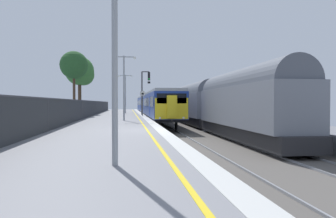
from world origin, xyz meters
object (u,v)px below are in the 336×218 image
(freight_train_adjacent_track, at_px, (213,102))
(speed_limit_sign, at_px, (143,100))
(platform_lamp_near, at_px, (115,23))
(platform_lamp_mid, at_px, (124,82))
(background_tree_left, at_px, (73,66))
(signal_gantry, at_px, (144,88))
(background_tree_centre, at_px, (81,72))
(commuter_train_at_platform, at_px, (152,104))
(platform_lamp_far, at_px, (125,91))

(freight_train_adjacent_track, relative_size, speed_limit_sign, 10.38)
(platform_lamp_near, bearing_deg, platform_lamp_mid, 90.00)
(platform_lamp_mid, xyz_separation_m, background_tree_left, (-5.90, 10.98, 2.54))
(speed_limit_sign, height_order, platform_lamp_near, platform_lamp_near)
(signal_gantry, distance_m, background_tree_centre, 9.25)
(background_tree_left, height_order, background_tree_centre, background_tree_centre)
(signal_gantry, xyz_separation_m, platform_lamp_mid, (-2.29, -11.87, -0.13))
(speed_limit_sign, height_order, background_tree_left, background_tree_left)
(commuter_train_at_platform, bearing_deg, platform_lamp_near, -95.67)
(platform_lamp_mid, height_order, platform_lamp_far, platform_lamp_far)
(platform_lamp_far, bearing_deg, freight_train_adjacent_track, -66.62)
(speed_limit_sign, distance_m, platform_lamp_far, 10.78)
(freight_train_adjacent_track, distance_m, signal_gantry, 12.65)
(freight_train_adjacent_track, distance_m, platform_lamp_far, 19.68)
(signal_gantry, height_order, platform_lamp_mid, platform_lamp_mid)
(platform_lamp_mid, bearing_deg, freight_train_adjacent_track, 4.57)
(freight_train_adjacent_track, distance_m, platform_lamp_near, 20.83)
(platform_lamp_far, xyz_separation_m, background_tree_left, (-5.90, -7.64, 2.49))
(commuter_train_at_platform, height_order, speed_limit_sign, commuter_train_at_platform)
(signal_gantry, xyz_separation_m, background_tree_centre, (-8.06, 3.98, 2.17))
(commuter_train_at_platform, xyz_separation_m, platform_lamp_near, (-3.78, -38.05, 2.02))
(freight_train_adjacent_track, height_order, background_tree_centre, background_tree_centre)
(platform_lamp_near, distance_m, platform_lamp_far, 37.24)
(signal_gantry, distance_m, platform_lamp_far, 7.13)
(background_tree_centre, bearing_deg, platform_lamp_mid, -70.01)
(freight_train_adjacent_track, relative_size, background_tree_centre, 3.83)
(speed_limit_sign, bearing_deg, background_tree_centre, 134.83)
(signal_gantry, relative_size, background_tree_centre, 0.71)
(freight_train_adjacent_track, relative_size, platform_lamp_near, 5.17)
(speed_limit_sign, bearing_deg, background_tree_left, 159.89)
(signal_gantry, bearing_deg, platform_lamp_mid, -100.92)
(commuter_train_at_platform, height_order, platform_lamp_near, platform_lamp_near)
(commuter_train_at_platform, relative_size, platform_lamp_near, 7.59)
(background_tree_left, bearing_deg, commuter_train_at_platform, 41.13)
(freight_train_adjacent_track, height_order, platform_lamp_mid, platform_lamp_mid)
(signal_gantry, distance_m, platform_lamp_near, 30.58)
(freight_train_adjacent_track, distance_m, platform_lamp_mid, 7.98)
(platform_lamp_mid, bearing_deg, background_tree_left, 118.26)
(freight_train_adjacent_track, xyz_separation_m, platform_lamp_far, (-7.78, 18.00, 1.71))
(platform_lamp_near, bearing_deg, background_tree_centre, 99.50)
(commuter_train_at_platform, xyz_separation_m, platform_lamp_mid, (-3.78, -19.43, 1.92))
(commuter_train_at_platform, distance_m, speed_limit_sign, 11.48)
(platform_lamp_mid, distance_m, background_tree_left, 12.72)
(platform_lamp_near, xyz_separation_m, background_tree_centre, (-5.77, 34.47, 2.18))
(platform_lamp_mid, height_order, background_tree_centre, background_tree_centre)
(commuter_train_at_platform, height_order, platform_lamp_far, platform_lamp_far)
(commuter_train_at_platform, bearing_deg, platform_lamp_mid, -101.00)
(commuter_train_at_platform, relative_size, signal_gantry, 7.95)
(freight_train_adjacent_track, xyz_separation_m, background_tree_centre, (-13.55, 15.23, 3.96))
(platform_lamp_near, relative_size, platform_lamp_far, 1.02)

